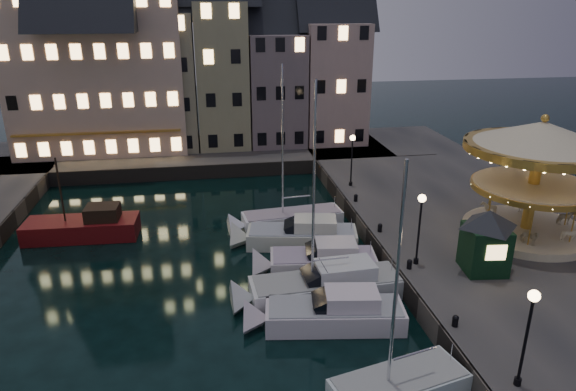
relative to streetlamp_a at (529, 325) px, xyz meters
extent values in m
plane|color=black|center=(-7.20, 9.00, -4.02)|extent=(160.00, 160.00, 0.00)
cube|color=#474442|center=(6.80, 15.00, -3.37)|extent=(16.00, 56.00, 1.30)
cube|color=#474442|center=(-15.20, 37.00, -3.37)|extent=(44.00, 12.00, 1.30)
cube|color=#47423A|center=(-1.20, 15.00, -3.37)|extent=(0.15, 44.00, 1.30)
cube|color=#47423A|center=(-13.20, 31.00, -3.37)|extent=(48.00, 0.15, 1.30)
cylinder|color=black|center=(0.00, 0.00, -2.57)|extent=(0.28, 0.28, 0.30)
cylinder|color=black|center=(0.00, 0.00, -0.82)|extent=(0.12, 0.12, 3.80)
sphere|color=#FFD18C|center=(0.00, 0.00, 1.23)|extent=(0.44, 0.44, 0.44)
cylinder|color=black|center=(0.00, 10.00, -2.57)|extent=(0.28, 0.28, 0.30)
cylinder|color=black|center=(0.00, 10.00, -0.82)|extent=(0.12, 0.12, 3.80)
sphere|color=#FFD18C|center=(0.00, 10.00, 1.23)|extent=(0.44, 0.44, 0.44)
cylinder|color=black|center=(0.00, 23.50, -2.57)|extent=(0.28, 0.28, 0.30)
cylinder|color=black|center=(0.00, 23.50, -0.82)|extent=(0.12, 0.12, 3.80)
sphere|color=#FFD18C|center=(0.00, 23.50, 1.23)|extent=(0.44, 0.44, 0.44)
cylinder|color=black|center=(11.30, 17.00, -2.57)|extent=(0.28, 0.28, 0.30)
cylinder|color=black|center=(11.30, 17.00, -0.82)|extent=(0.12, 0.12, 3.80)
sphere|color=#FFD18C|center=(11.30, 17.00, 1.23)|extent=(0.44, 0.44, 0.44)
cylinder|color=black|center=(-0.60, 4.00, -2.52)|extent=(0.28, 0.28, 0.40)
sphere|color=black|center=(-0.60, 4.00, -2.30)|extent=(0.30, 0.30, 0.30)
cylinder|color=black|center=(-0.60, 9.50, -2.52)|extent=(0.28, 0.28, 0.40)
sphere|color=black|center=(-0.60, 9.50, -2.30)|extent=(0.30, 0.30, 0.30)
cylinder|color=black|center=(-0.60, 14.50, -2.52)|extent=(0.28, 0.28, 0.40)
sphere|color=black|center=(-0.60, 14.50, -2.30)|extent=(0.30, 0.30, 0.30)
cylinder|color=black|center=(-0.60, 20.00, -2.52)|extent=(0.28, 0.28, 0.40)
sphere|color=black|center=(-0.60, 20.00, -2.30)|extent=(0.30, 0.30, 0.30)
cube|color=slate|center=(-26.70, 39.00, 2.78)|extent=(5.00, 8.00, 11.00)
cube|color=tan|center=(-21.25, 39.00, 3.28)|extent=(5.60, 8.00, 12.00)
cube|color=gray|center=(-15.20, 39.00, 3.78)|extent=(6.20, 8.00, 13.00)
cube|color=gray|center=(-9.45, 39.00, 4.28)|extent=(5.00, 8.00, 14.00)
cube|color=slate|center=(-4.00, 39.00, 2.78)|extent=(5.60, 8.00, 11.00)
cube|color=tan|center=(2.05, 39.00, 3.28)|extent=(6.20, 8.00, 12.00)
cube|color=beige|center=(-21.20, 39.00, 4.78)|extent=(16.00, 9.00, 15.00)
cube|color=silver|center=(-4.22, 1.34, -3.57)|extent=(5.92, 3.40, 1.30)
cube|color=gray|center=(-4.22, 1.34, -2.90)|extent=(5.61, 3.17, 0.10)
cylinder|color=silver|center=(-4.76, 1.21, 1.96)|extent=(0.14, 0.14, 9.75)
cube|color=silver|center=(-5.54, 6.75, -3.57)|extent=(7.08, 3.21, 1.30)
cube|color=gray|center=(-5.54, 6.75, -2.90)|extent=(6.72, 2.98, 0.10)
cube|color=silver|center=(-4.72, 6.63, -2.47)|extent=(2.81, 2.05, 0.80)
cube|color=black|center=(-6.08, 6.82, -2.57)|extent=(1.37, 1.74, 0.93)
cube|color=silver|center=(-5.29, 9.46, -3.57)|extent=(8.44, 2.90, 1.30)
cube|color=gray|center=(-5.29, 9.46, -2.90)|extent=(8.01, 2.68, 0.10)
cube|color=silver|center=(-4.29, 9.52, -2.47)|extent=(3.26, 2.01, 0.80)
cube|color=black|center=(-5.95, 9.43, -2.57)|extent=(1.45, 1.79, 1.03)
cylinder|color=silver|center=(-6.12, 9.42, 2.68)|extent=(0.14, 0.14, 11.20)
cube|color=silver|center=(-4.86, 12.24, -3.57)|extent=(6.50, 3.17, 1.30)
cube|color=#94869C|center=(-4.86, 12.24, -2.90)|extent=(6.17, 2.94, 0.10)
cube|color=silver|center=(-4.12, 12.14, -2.47)|extent=(2.58, 2.08, 0.80)
cube|color=black|center=(-5.36, 12.30, -2.57)|extent=(1.29, 1.80, 0.89)
cube|color=silver|center=(-5.44, 15.99, -3.57)|extent=(7.52, 3.71, 1.30)
cube|color=gray|center=(-5.44, 15.99, -2.90)|extent=(7.13, 3.45, 0.10)
cube|color=silver|center=(-4.59, 15.82, -2.47)|extent=(3.02, 2.28, 0.80)
cube|color=black|center=(-6.00, 16.09, -2.57)|extent=(1.50, 1.88, 0.95)
cube|color=white|center=(-5.54, 19.10, -3.57)|extent=(7.28, 2.77, 1.30)
cube|color=gray|center=(-5.54, 19.10, -2.90)|extent=(6.91, 2.57, 0.10)
cylinder|color=silver|center=(-6.25, 19.04, 1.87)|extent=(0.14, 0.14, 9.58)
cube|color=#610E11|center=(-20.10, 19.61, -3.47)|extent=(7.54, 2.87, 1.50)
cube|color=black|center=(-18.60, 19.55, -2.27)|extent=(2.25, 1.87, 0.99)
cylinder|color=black|center=(-21.09, 19.64, -0.52)|extent=(0.12, 0.12, 4.47)
cylinder|color=beige|center=(8.41, 12.60, -2.48)|extent=(7.69, 7.69, 0.48)
cylinder|color=gold|center=(8.41, 12.60, 0.74)|extent=(0.67, 0.67, 5.96)
cylinder|color=beige|center=(8.41, 12.60, 0.65)|extent=(7.11, 7.11, 0.17)
cylinder|color=gold|center=(8.41, 12.60, 0.47)|extent=(7.38, 7.38, 0.34)
cone|color=beige|center=(8.41, 12.60, 3.82)|extent=(8.84, 8.84, 1.54)
cylinder|color=gold|center=(8.41, 12.60, 3.00)|extent=(8.84, 8.84, 0.48)
sphere|color=gold|center=(8.41, 12.60, 4.78)|extent=(0.48, 0.48, 0.48)
imported|color=beige|center=(10.98, 13.40, -1.76)|extent=(1.60, 1.16, 0.96)
cube|color=black|center=(3.29, 8.68, -1.42)|extent=(2.38, 2.38, 2.59)
pyramid|color=black|center=(3.29, 8.68, 0.84)|extent=(3.45, 3.45, 0.97)
camera|label=1|loc=(-11.32, -14.35, 11.08)|focal=32.00mm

